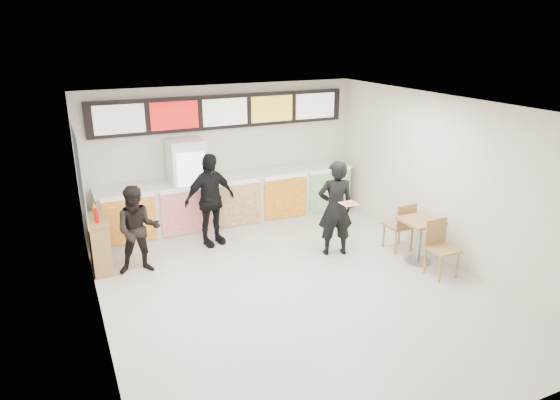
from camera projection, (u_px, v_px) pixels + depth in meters
floor at (296, 289)px, 8.23m from camera, size 7.00×7.00×0.00m
ceiling at (298, 107)px, 7.26m from camera, size 7.00×7.00×0.00m
wall_back at (225, 155)px, 10.75m from camera, size 6.00×0.00×6.00m
wall_left at (94, 235)px, 6.56m from camera, size 0.00×7.00×7.00m
wall_right at (447, 181)px, 8.93m from camera, size 0.00×7.00×7.00m
service_counter at (232, 201)px, 10.70m from camera, size 5.56×0.77×1.14m
menu_board at (224, 112)px, 10.37m from camera, size 5.50×0.14×0.70m
drinks_fridge at (188, 188)px, 10.21m from camera, size 0.70×0.67×2.00m
mirror_panel at (79, 171)px, 8.59m from camera, size 0.01×2.00×1.50m
customer_main at (335, 208)px, 9.28m from camera, size 0.76×0.61×1.83m
customer_left at (138, 230)px, 8.60m from camera, size 0.85×0.71×1.58m
customer_mid at (210, 200)px, 9.71m from camera, size 1.16×0.70×1.85m
pizza_slice at (349, 203)px, 8.82m from camera, size 0.36×0.36×0.02m
cafe_table at (420, 233)px, 9.04m from camera, size 0.66×1.68×0.99m
condiment_ledge at (100, 243)px, 8.79m from camera, size 0.35×0.86×1.15m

